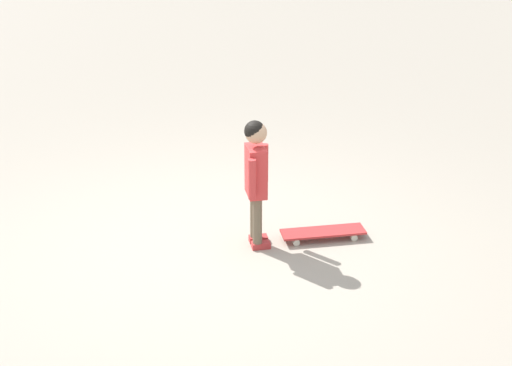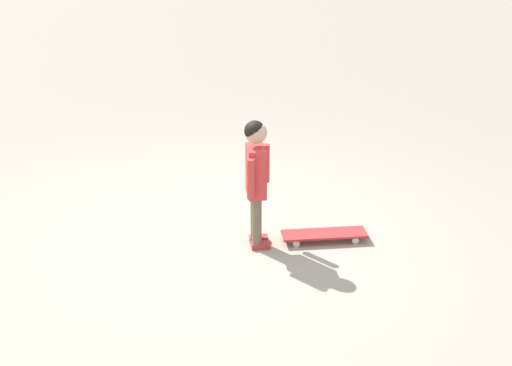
# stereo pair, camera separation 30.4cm
# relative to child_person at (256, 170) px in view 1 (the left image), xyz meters

# --- Properties ---
(ground_plane) EXTENTS (50.00, 50.00, 0.00)m
(ground_plane) POSITION_rel_child_person_xyz_m (0.10, 0.31, -0.66)
(ground_plane) COLOR #9E9384
(child_person) EXTENTS (0.34, 0.27, 1.06)m
(child_person) POSITION_rel_child_person_xyz_m (0.00, 0.00, 0.00)
(child_person) COLOR brown
(child_person) RESTS_ON ground
(skateboard) EXTENTS (0.33, 0.72, 0.07)m
(skateboard) POSITION_rel_child_person_xyz_m (-0.10, -0.56, -0.60)
(skateboard) COLOR #B22D2D
(skateboard) RESTS_ON ground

